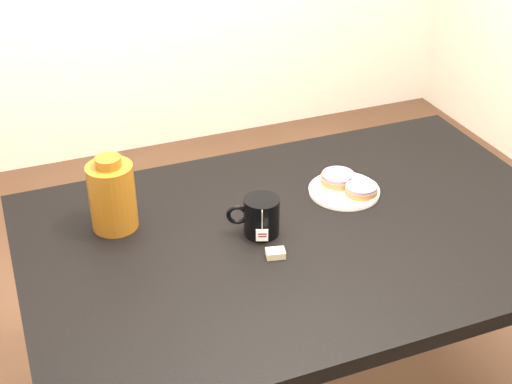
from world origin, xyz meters
The scene contains 7 objects.
table centered at (0.00, 0.00, 0.67)m, with size 1.40×0.90×0.75m.
plate centered at (0.18, 0.12, 0.76)m, with size 0.19×0.19×0.01m.
bagel_back centered at (0.18, 0.16, 0.77)m, with size 0.10×0.10×0.03m.
bagel_front centered at (0.21, 0.09, 0.77)m, with size 0.10×0.10×0.03m.
mug centered at (-0.11, 0.03, 0.80)m, with size 0.14×0.11×0.10m.
teabag_pouch centered at (-0.11, -0.08, 0.76)m, with size 0.04×0.03×0.02m, color #C6B793.
bagel_package centered at (-0.44, 0.19, 0.84)m, with size 0.14×0.14×0.20m.
Camera 1 is at (-0.66, -1.34, 1.77)m, focal length 50.00 mm.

